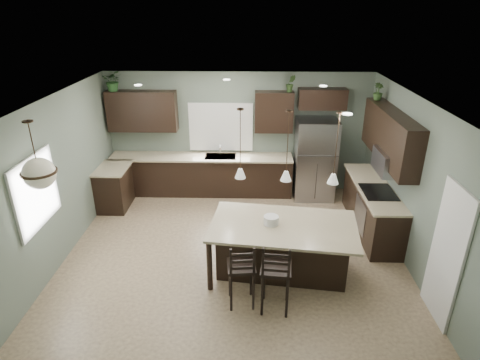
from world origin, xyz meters
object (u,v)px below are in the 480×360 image
bar_stool_center (276,276)px  plant_back_left (113,81)px  bar_stool_left (241,273)px  kitchen_island (282,249)px  serving_dish (271,220)px  refrigerator (315,159)px

bar_stool_center → plant_back_left: plant_back_left is taller
bar_stool_left → kitchen_island: bearing=43.2°
bar_stool_left → bar_stool_center: size_ratio=0.93×
bar_stool_left → serving_dish: bearing=53.7°
plant_back_left → serving_dish: bearing=-43.3°
refrigerator → bar_stool_left: refrigerator is taller
bar_stool_center → plant_back_left: size_ratio=2.58×
refrigerator → kitchen_island: refrigerator is taller
refrigerator → bar_stool_center: refrigerator is taller
serving_dish → bar_stool_left: size_ratio=0.22×
serving_dish → bar_stool_left: bearing=-120.3°
serving_dish → plant_back_left: plant_back_left is taller
refrigerator → bar_stool_center: size_ratio=1.58×
kitchen_island → plant_back_left: size_ratio=5.12×
bar_stool_left → plant_back_left: plant_back_left is taller
bar_stool_left → plant_back_left: size_ratio=2.41×
serving_dish → bar_stool_center: (0.04, -0.89, -0.41)m
bar_stool_center → refrigerator: bearing=79.9°
kitchen_island → bar_stool_center: (-0.16, -0.86, 0.12)m
bar_stool_center → plant_back_left: (-3.38, 4.03, 2.04)m
refrigerator → serving_dish: size_ratio=7.71×
refrigerator → bar_stool_left: 4.05m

